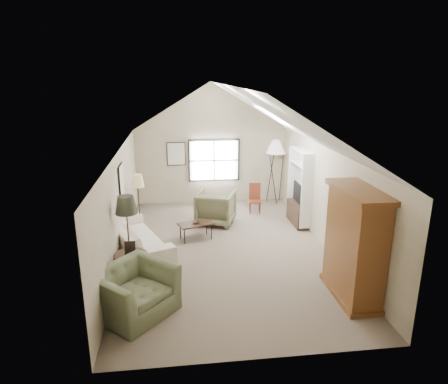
{
  "coord_description": "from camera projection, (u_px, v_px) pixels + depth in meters",
  "views": [
    {
      "loc": [
        -1.16,
        -9.07,
        4.24
      ],
      "look_at": [
        0.0,
        0.4,
        1.4
      ],
      "focal_mm": 32.0,
      "sensor_mm": 36.0,
      "label": 1
    }
  ],
  "objects": [
    {
      "name": "side_table",
      "position": [
        132.0,
        269.0,
        8.27
      ],
      "size": [
        0.89,
        0.89,
        0.69
      ],
      "primitive_type": "cylinder",
      "rotation": [
        0.0,
        0.0,
        0.39
      ],
      "color": "#3A2517",
      "rests_on": "ground"
    },
    {
      "name": "bowl",
      "position": [
        196.0,
        222.0,
        10.5
      ],
      "size": [
        0.27,
        0.27,
        0.05
      ],
      "primitive_type": "imported",
      "rotation": [
        0.0,
        0.0,
        0.3
      ],
      "color": "#372716",
      "rests_on": "coffee_table"
    },
    {
      "name": "coffee_table",
      "position": [
        196.0,
        231.0,
        10.57
      ],
      "size": [
        0.99,
        0.73,
        0.45
      ],
      "primitive_type": "cube",
      "rotation": [
        0.0,
        0.0,
        0.3
      ],
      "color": "#331D15",
      "rests_on": "ground"
    },
    {
      "name": "wall_art",
      "position": [
        150.0,
        167.0,
        11.11
      ],
      "size": [
        1.97,
        3.71,
        0.88
      ],
      "color": "black",
      "rests_on": "room_shell"
    },
    {
      "name": "armchair_near",
      "position": [
        134.0,
        291.0,
        7.24
      ],
      "size": [
        1.8,
        1.81,
        0.88
      ],
      "primitive_type": "imported",
      "rotation": [
        0.0,
        0.0,
        0.83
      ],
      "color": "#5C6647",
      "rests_on": "ground"
    },
    {
      "name": "armchair_far",
      "position": [
        216.0,
        207.0,
        11.65
      ],
      "size": [
        1.32,
        1.34,
        0.96
      ],
      "primitive_type": "imported",
      "rotation": [
        0.0,
        0.0,
        2.8
      ],
      "color": "#68694A",
      "rests_on": "ground"
    },
    {
      "name": "tripod_lamp",
      "position": [
        275.0,
        171.0,
        13.39
      ],
      "size": [
        0.64,
        0.64,
        2.18
      ],
      "primitive_type": null,
      "rotation": [
        0.0,
        0.0,
        0.01
      ],
      "color": "silver",
      "rests_on": "ground"
    },
    {
      "name": "side_chair",
      "position": [
        255.0,
        199.0,
        12.54
      ],
      "size": [
        0.4,
        0.4,
        0.93
      ],
      "primitive_type": "cube",
      "rotation": [
        0.0,
        0.0,
        -0.13
      ],
      "color": "maroon",
      "rests_on": "ground"
    },
    {
      "name": "armoire",
      "position": [
        355.0,
        244.0,
        7.63
      ],
      "size": [
        0.6,
        1.5,
        2.2
      ],
      "primitive_type": "cube",
      "color": "brown",
      "rests_on": "ground"
    },
    {
      "name": "dark_lamp",
      "position": [
        129.0,
        238.0,
        8.28
      ],
      "size": [
        0.6,
        0.6,
        1.91
      ],
      "primitive_type": null,
      "rotation": [
        0.0,
        0.0,
        0.39
      ],
      "color": "black",
      "rests_on": "ground"
    },
    {
      "name": "tv_alcove",
      "position": [
        300.0,
        186.0,
        11.44
      ],
      "size": [
        0.32,
        1.3,
        2.1
      ],
      "primitive_type": "cube",
      "color": "white",
      "rests_on": "ground"
    },
    {
      "name": "skylight",
      "position": [
        273.0,
        116.0,
        10.06
      ],
      "size": [
        0.8,
        1.2,
        0.52
      ],
      "primitive_type": null,
      "color": "white",
      "rests_on": "room_shell"
    },
    {
      "name": "window",
      "position": [
        214.0,
        160.0,
        13.34
      ],
      "size": [
        1.72,
        0.08,
        1.42
      ],
      "primitive_type": "cube",
      "color": "black",
      "rests_on": "room_shell"
    },
    {
      "name": "media_console",
      "position": [
        298.0,
        214.0,
        11.68
      ],
      "size": [
        0.34,
        1.18,
        0.6
      ],
      "primitive_type": "cube",
      "color": "#382316",
      "rests_on": "ground"
    },
    {
      "name": "tv_panel",
      "position": [
        299.0,
        193.0,
        11.5
      ],
      "size": [
        0.05,
        0.9,
        0.55
      ],
      "primitive_type": "cube",
      "color": "black",
      "rests_on": "media_console"
    },
    {
      "name": "tan_lamp",
      "position": [
        139.0,
        204.0,
        10.78
      ],
      "size": [
        0.45,
        0.45,
        1.71
      ],
      "primitive_type": null,
      "rotation": [
        0.0,
        0.0,
        0.39
      ],
      "color": "tan",
      "rests_on": "ground"
    },
    {
      "name": "sofa",
      "position": [
        136.0,
        237.0,
        9.77
      ],
      "size": [
        2.02,
        2.94,
        0.8
      ],
      "primitive_type": "imported",
      "rotation": [
        0.0,
        0.0,
        1.96
      ],
      "color": "silver",
      "rests_on": "ground"
    },
    {
      "name": "room_shell",
      "position": [
        226.0,
        121.0,
        9.06
      ],
      "size": [
        5.01,
        8.01,
        4.0
      ],
      "color": "#716251",
      "rests_on": "ground"
    }
  ]
}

